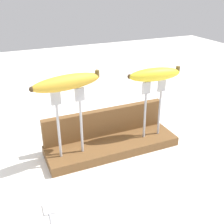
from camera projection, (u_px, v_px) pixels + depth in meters
ground_plane at (112, 149)px, 0.86m from camera, size 3.00×3.00×0.00m
wooden_board at (112, 146)px, 0.85m from camera, size 0.40×0.13×0.03m
board_backstop at (105, 122)px, 0.87m from camera, size 0.39×0.02×0.09m
fork_stand_left at (69, 117)px, 0.74m from camera, size 0.09×0.01×0.19m
fork_stand_right at (153, 104)px, 0.84m from camera, size 0.08×0.01×0.18m
banana_raised_left at (67, 82)px, 0.70m from camera, size 0.19×0.07×0.04m
banana_raised_right at (155, 74)px, 0.80m from camera, size 0.16×0.06×0.04m
fork_fallen_near at (51, 220)px, 0.60m from camera, size 0.03×0.16×0.01m
fork_fallen_far at (50, 136)px, 0.92m from camera, size 0.09×0.19×0.01m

